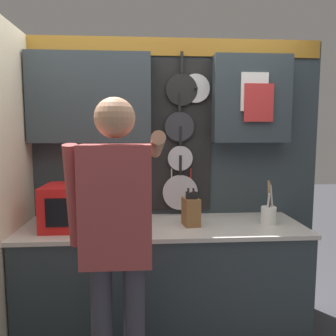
{
  "coord_description": "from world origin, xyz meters",
  "views": [
    {
      "loc": [
        -0.13,
        -2.39,
        1.59
      ],
      "look_at": [
        0.05,
        0.22,
        1.3
      ],
      "focal_mm": 35.0,
      "sensor_mm": 36.0,
      "label": 1
    }
  ],
  "objects_px": {
    "microwave": "(81,206)",
    "person": "(117,228)",
    "utensil_crock": "(269,214)",
    "knife_block": "(191,211)"
  },
  "relations": [
    {
      "from": "microwave",
      "to": "utensil_crock",
      "type": "relative_size",
      "value": 1.55
    },
    {
      "from": "microwave",
      "to": "utensil_crock",
      "type": "distance_m",
      "value": 1.4
    },
    {
      "from": "microwave",
      "to": "knife_block",
      "type": "relative_size",
      "value": 1.81
    },
    {
      "from": "knife_block",
      "to": "person",
      "type": "bearing_deg",
      "value": -129.25
    },
    {
      "from": "utensil_crock",
      "to": "person",
      "type": "relative_size",
      "value": 0.19
    },
    {
      "from": "utensil_crock",
      "to": "microwave",
      "type": "bearing_deg",
      "value": -179.97
    },
    {
      "from": "microwave",
      "to": "person",
      "type": "distance_m",
      "value": 0.68
    },
    {
      "from": "knife_block",
      "to": "person",
      "type": "distance_m",
      "value": 0.79
    },
    {
      "from": "knife_block",
      "to": "utensil_crock",
      "type": "distance_m",
      "value": 0.59
    },
    {
      "from": "knife_block",
      "to": "microwave",
      "type": "bearing_deg",
      "value": -179.97
    }
  ]
}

